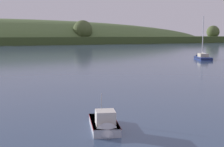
{
  "coord_description": "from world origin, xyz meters",
  "views": [
    {
      "loc": [
        -22.98,
        0.24,
        7.31
      ],
      "look_at": [
        -2.38,
        38.19,
        1.99
      ],
      "focal_mm": 50.62,
      "sensor_mm": 36.0,
      "label": 1
    }
  ],
  "objects": [
    {
      "name": "fishing_boat_moored",
      "position": [
        -12.31,
        21.09,
        0.35
      ],
      "size": [
        3.57,
        5.44,
        3.21
      ],
      "rotation": [
        0.0,
        0.0,
        4.35
      ],
      "color": "#ADB2BC",
      "rests_on": "ground"
    },
    {
      "name": "sailboat_far_left",
      "position": [
        45.37,
        69.9,
        0.32
      ],
      "size": [
        7.55,
        9.82,
        14.33
      ],
      "rotation": [
        0.0,
        0.0,
        1.05
      ],
      "color": "navy",
      "rests_on": "ground"
    }
  ]
}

